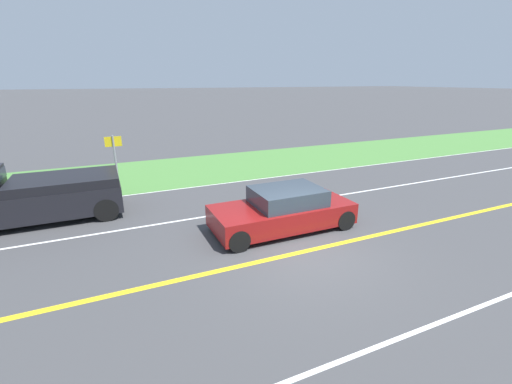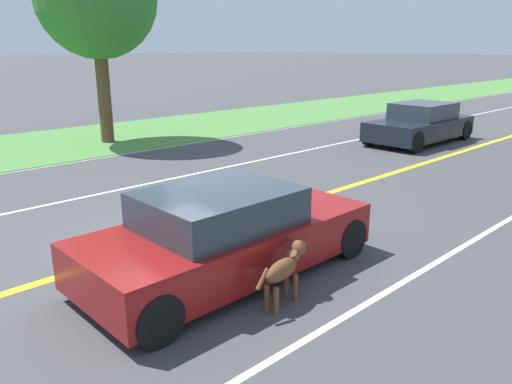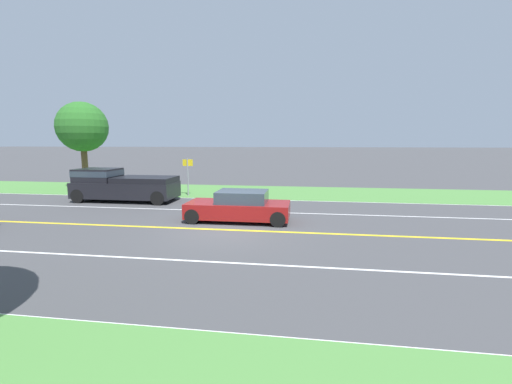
{
  "view_description": "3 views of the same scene",
  "coord_description": "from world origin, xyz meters",
  "px_view_note": "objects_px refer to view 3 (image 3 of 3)",
  "views": [
    {
      "loc": [
        -7.02,
        4.57,
        4.41
      ],
      "look_at": [
        2.36,
        0.38,
        1.04
      ],
      "focal_mm": 24.0,
      "sensor_mm": 36.0,
      "label": 1
    },
    {
      "loc": [
        6.68,
        -4.45,
        3.19
      ],
      "look_at": [
        1.59,
        0.39,
        1.13
      ],
      "focal_mm": 35.0,
      "sensor_mm": 36.0,
      "label": 2
    },
    {
      "loc": [
        -12.43,
        -2.96,
        3.34
      ],
      "look_at": [
        1.68,
        -0.89,
        1.24
      ],
      "focal_mm": 24.0,
      "sensor_mm": 36.0,
      "label": 3
    }
  ],
  "objects_px": {
    "dog": "(244,204)",
    "pickup_truck": "(121,185)",
    "ego_car": "(239,207)",
    "roadside_tree_right_near": "(82,127)",
    "street_sign": "(188,172)"
  },
  "relations": [
    {
      "from": "dog",
      "to": "roadside_tree_right_near",
      "type": "distance_m",
      "value": 15.48
    },
    {
      "from": "dog",
      "to": "roadside_tree_right_near",
      "type": "bearing_deg",
      "value": 50.4
    },
    {
      "from": "roadside_tree_right_near",
      "to": "street_sign",
      "type": "height_order",
      "value": "roadside_tree_right_near"
    },
    {
      "from": "ego_car",
      "to": "street_sign",
      "type": "height_order",
      "value": "street_sign"
    },
    {
      "from": "dog",
      "to": "street_sign",
      "type": "bearing_deg",
      "value": 31.78
    },
    {
      "from": "ego_car",
      "to": "street_sign",
      "type": "xyz_separation_m",
      "value": [
        6.15,
        4.43,
        0.86
      ]
    },
    {
      "from": "ego_car",
      "to": "street_sign",
      "type": "bearing_deg",
      "value": 35.78
    },
    {
      "from": "pickup_truck",
      "to": "street_sign",
      "type": "distance_m",
      "value": 3.91
    },
    {
      "from": "dog",
      "to": "roadside_tree_right_near",
      "type": "xyz_separation_m",
      "value": [
        7.44,
        13.02,
        3.86
      ]
    },
    {
      "from": "ego_car",
      "to": "dog",
      "type": "height_order",
      "value": "ego_car"
    },
    {
      "from": "dog",
      "to": "pickup_truck",
      "type": "height_order",
      "value": "pickup_truck"
    },
    {
      "from": "ego_car",
      "to": "pickup_truck",
      "type": "xyz_separation_m",
      "value": [
        3.87,
        7.56,
        0.32
      ]
    },
    {
      "from": "dog",
      "to": "pickup_truck",
      "type": "bearing_deg",
      "value": 60.42
    },
    {
      "from": "ego_car",
      "to": "roadside_tree_right_near",
      "type": "relative_size",
      "value": 0.7
    },
    {
      "from": "roadside_tree_right_near",
      "to": "ego_car",
      "type": "bearing_deg",
      "value": -123.45
    }
  ]
}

